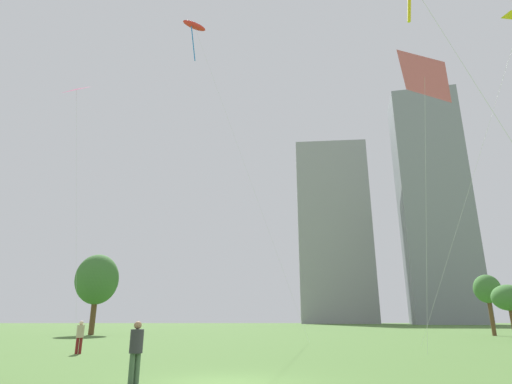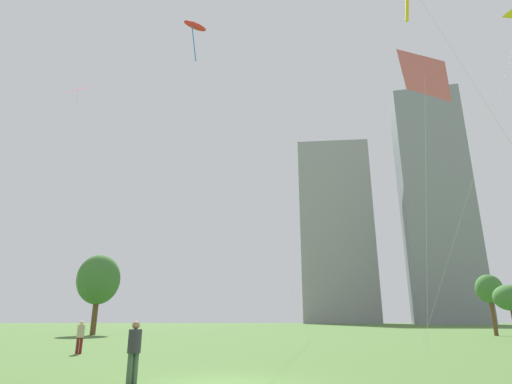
{
  "view_description": "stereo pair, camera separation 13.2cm",
  "coord_description": "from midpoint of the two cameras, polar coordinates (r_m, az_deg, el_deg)",
  "views": [
    {
      "loc": [
        0.83,
        -12.73,
        1.81
      ],
      "look_at": [
        0.95,
        8.78,
        8.45
      ],
      "focal_mm": 28.65,
      "sensor_mm": 36.0,
      "label": 1
    },
    {
      "loc": [
        0.96,
        -12.73,
        1.81
      ],
      "look_at": [
        0.95,
        8.78,
        8.45
      ],
      "focal_mm": 28.65,
      "sensor_mm": 36.0,
      "label": 2
    }
  ],
  "objects": [
    {
      "name": "distant_highrise_1",
      "position": [
        146.74,
        10.68,
        -5.41
      ],
      "size": [
        26.01,
        19.43,
        61.88
      ],
      "primitive_type": "cube",
      "rotation": [
        0.0,
        0.0,
        -0.1
      ],
      "color": "#939399",
      "rests_on": "ground"
    },
    {
      "name": "kite_flying_1",
      "position": [
        39.81,
        -23.9,
        12.91
      ],
      "size": [
        4.28,
        3.04,
        21.85
      ],
      "color": "silver",
      "rests_on": "ground"
    },
    {
      "name": "person_standing_0",
      "position": [
        24.66,
        -23.5,
        -17.8
      ],
      "size": [
        0.37,
        0.37,
        1.66
      ],
      "rotation": [
        0.0,
        0.0,
        3.49
      ],
      "color": "maroon",
      "rests_on": "ground"
    },
    {
      "name": "kite_flying_4",
      "position": [
        48.15,
        -8.7,
        21.88
      ],
      "size": [
        12.15,
        4.53,
        33.05
      ],
      "color": "silver",
      "rests_on": "ground"
    },
    {
      "name": "distant_highrise_0",
      "position": [
        136.55,
        23.47,
        -1.33
      ],
      "size": [
        22.04,
        18.21,
        71.47
      ],
      "primitive_type": "cube",
      "rotation": [
        0.0,
        0.0,
        -0.22
      ],
      "color": "gray",
      "rests_on": "ground"
    },
    {
      "name": "park_tree_1",
      "position": [
        41.09,
        31.68,
        -12.47
      ],
      "size": [
        2.58,
        2.58,
        4.49
      ],
      "color": "brown",
      "rests_on": "ground"
    },
    {
      "name": "park_tree_0",
      "position": [
        51.8,
        29.51,
        -11.77
      ],
      "size": [
        2.74,
        2.74,
        6.32
      ],
      "color": "brown",
      "rests_on": "ground"
    },
    {
      "name": "ground",
      "position": [
        12.89,
        -4.76,
        -25.16
      ],
      "size": [
        280.0,
        280.0,
        0.0
      ],
      "primitive_type": "plane",
      "color": "#476B30"
    },
    {
      "name": "park_tree_2",
      "position": [
        51.0,
        -21.38,
        -11.32
      ],
      "size": [
        4.75,
        4.75,
        8.83
      ],
      "color": "brown",
      "rests_on": "ground"
    },
    {
      "name": "kite_flying_5",
      "position": [
        25.46,
        22.39,
        14.66
      ],
      "size": [
        3.14,
        3.99,
        15.65
      ],
      "color": "silver",
      "rests_on": "ground"
    },
    {
      "name": "person_standing_3",
      "position": [
        13.14,
        -16.69,
        -20.06
      ],
      "size": [
        0.38,
        0.38,
        1.71
      ],
      "rotation": [
        0.0,
        0.0,
        0.73
      ],
      "color": "#3F593F",
      "rests_on": "ground"
    }
  ]
}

